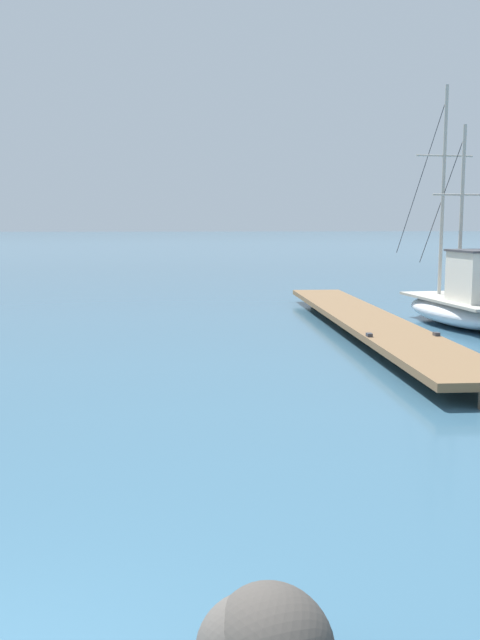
# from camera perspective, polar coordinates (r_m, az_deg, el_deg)

# --- Properties ---
(floating_dock) EXTENTS (1.89, 16.39, 0.53)m
(floating_dock) POSITION_cam_1_polar(r_m,az_deg,el_deg) (20.05, 10.22, -0.05)
(floating_dock) COLOR brown
(floating_dock) RESTS_ON ground
(fishing_boat_1) EXTENTS (2.69, 7.67, 7.25)m
(fishing_boat_1) POSITION_cam_1_polar(r_m,az_deg,el_deg) (22.10, 17.58, 1.36)
(fishing_boat_1) COLOR silver
(fishing_boat_1) RESTS_ON ground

